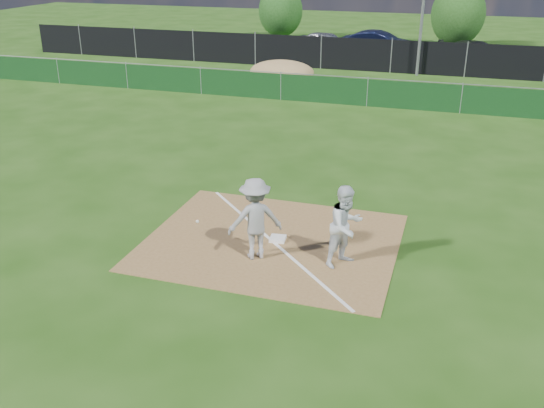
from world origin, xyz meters
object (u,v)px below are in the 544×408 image
at_px(car_left, 326,43).
at_px(tree_left, 281,11).
at_px(first_base, 278,239).
at_px(car_mid, 379,44).
at_px(tree_mid, 458,14).
at_px(car_right, 479,53).
at_px(runner, 346,226).
at_px(play_at_first, 255,219).

height_order(car_left, tree_left, tree_left).
distance_m(first_base, tree_left, 34.21).
height_order(car_mid, tree_mid, tree_mid).
bearing_deg(car_right, tree_left, 55.96).
height_order(first_base, car_left, car_left).
relative_size(car_left, car_mid, 0.84).
height_order(car_mid, car_right, car_mid).
distance_m(runner, tree_left, 35.33).
xyz_separation_m(car_right, tree_mid, (-1.56, 6.29, 1.53)).
relative_size(first_base, car_left, 0.09).
height_order(first_base, tree_mid, tree_mid).
height_order(car_left, car_mid, car_mid).
height_order(play_at_first, car_right, play_at_first).
bearing_deg(play_at_first, car_mid, 92.58).
distance_m(runner, tree_mid, 32.89).
bearing_deg(tree_mid, tree_left, 177.73).
relative_size(play_at_first, runner, 1.19).
bearing_deg(tree_mid, play_at_first, -95.57).
distance_m(car_right, tree_mid, 6.66).
relative_size(car_mid, tree_left, 1.24).
bearing_deg(tree_left, runner, -70.83).
bearing_deg(car_right, first_base, 161.33).
bearing_deg(first_base, play_at_first, -104.28).
bearing_deg(first_base, car_left, 100.44).
distance_m(tree_left, tree_mid, 12.83).
xyz_separation_m(play_at_first, car_left, (-4.75, 28.07, -0.28)).
relative_size(car_left, tree_mid, 0.94).
xyz_separation_m(first_base, play_at_first, (-0.24, -0.96, 0.92)).
height_order(first_base, play_at_first, play_at_first).
height_order(tree_left, tree_mid, tree_mid).
xyz_separation_m(runner, car_mid, (-3.26, 27.29, -0.13)).
bearing_deg(tree_left, car_mid, -36.03).
distance_m(play_at_first, car_mid, 27.64).
bearing_deg(play_at_first, runner, 8.91).
distance_m(runner, car_right, 26.70).
bearing_deg(tree_mid, car_mid, -128.89).
bearing_deg(runner, car_right, 28.75).
bearing_deg(tree_mid, first_base, -95.31).
relative_size(car_right, tree_mid, 1.09).
height_order(runner, tree_left, tree_left).
bearing_deg(runner, tree_left, 53.89).
height_order(first_base, runner, runner).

